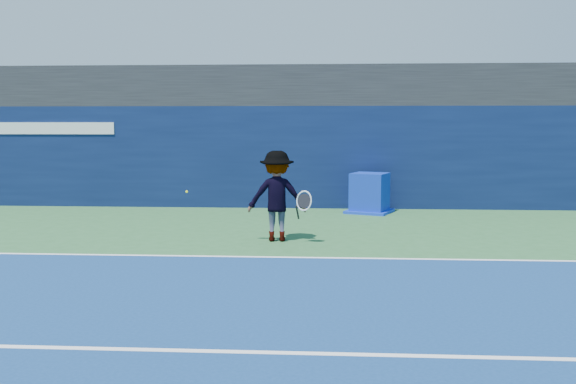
# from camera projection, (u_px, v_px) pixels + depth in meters

# --- Properties ---
(ground) EXTENTS (80.00, 80.00, 0.00)m
(ground) POSITION_uv_depth(u_px,v_px,m) (213.00, 301.00, 9.05)
(ground) COLOR #2A5E31
(ground) RESTS_ON ground
(baseline) EXTENTS (24.00, 0.10, 0.01)m
(baseline) POSITION_uv_depth(u_px,v_px,m) (241.00, 257.00, 12.03)
(baseline) COLOR white
(baseline) RESTS_ON ground
(service_line) EXTENTS (24.00, 0.10, 0.01)m
(service_line) POSITION_uv_depth(u_px,v_px,m) (180.00, 351.00, 7.07)
(service_line) COLOR white
(service_line) RESTS_ON ground
(stadium_band) EXTENTS (36.00, 3.00, 1.20)m
(stadium_band) POSITION_uv_depth(u_px,v_px,m) (277.00, 88.00, 20.08)
(stadium_band) COLOR black
(stadium_band) RESTS_ON back_wall_assembly
(back_wall_assembly) EXTENTS (36.00, 1.03, 3.00)m
(back_wall_assembly) POSITION_uv_depth(u_px,v_px,m) (275.00, 157.00, 19.31)
(back_wall_assembly) COLOR #0B173D
(back_wall_assembly) RESTS_ON ground
(equipment_cart) EXTENTS (1.50, 1.50, 1.11)m
(equipment_cart) POSITION_uv_depth(u_px,v_px,m) (370.00, 195.00, 17.98)
(equipment_cart) COLOR #0B27A3
(equipment_cart) RESTS_ON ground
(tennis_player) EXTENTS (1.41, 0.79, 1.93)m
(tennis_player) POSITION_uv_depth(u_px,v_px,m) (277.00, 196.00, 13.63)
(tennis_player) COLOR white
(tennis_player) RESTS_ON ground
(tennis_ball) EXTENTS (0.06, 0.06, 0.06)m
(tennis_ball) POSITION_uv_depth(u_px,v_px,m) (187.00, 192.00, 14.97)
(tennis_ball) COLOR #F1F81B
(tennis_ball) RESTS_ON ground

